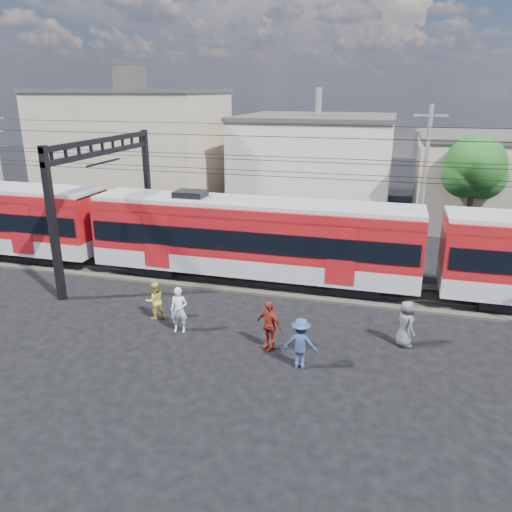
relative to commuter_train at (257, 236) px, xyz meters
The scene contains 15 objects.
ground 8.57m from the commuter_train, 76.66° to the right, with size 120.00×120.00×0.00m, color black.
track_bed 3.01m from the commuter_train, ahead, with size 70.00×3.40×0.12m, color #2D2823.
rail_near 3.02m from the commuter_train, 21.57° to the right, with size 70.00×0.12×0.12m, color #59544C.
rail_far 3.02m from the commuter_train, 21.57° to the left, with size 70.00×0.12×0.12m, color #59544C.
commuter_train is the anchor object (origin of this frame).
catenary 7.29m from the commuter_train, behind, with size 70.00×9.30×7.52m.
building_west 22.12m from the commuter_train, 133.35° to the left, with size 14.28×10.20×9.30m.
building_midwest 19.04m from the commuter_train, 90.31° to the left, with size 12.24×12.24×7.30m.
utility_pole_mid 10.77m from the commuter_train, 41.55° to the left, with size 1.80×0.24×8.50m.
tree_near 15.16m from the commuter_train, 42.32° to the left, with size 3.82×3.64×6.72m.
pedestrian_a 6.40m from the commuter_train, 104.22° to the right, with size 0.68×0.45×1.86m, color beige.
pedestrian_b 6.21m from the commuter_train, 120.13° to the right, with size 0.79×0.61×1.62m, color gold.
pedestrian_c 8.40m from the commuter_train, 64.02° to the right, with size 1.19×0.68×1.84m, color navy.
pedestrian_d 6.96m from the commuter_train, 70.77° to the right, with size 1.12×0.47×1.91m, color maroon.
pedestrian_e 8.75m from the commuter_train, 34.34° to the right, with size 0.88×0.58×1.81m, color #545459.
Camera 1 is at (4.34, -14.62, 9.20)m, focal length 35.00 mm.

